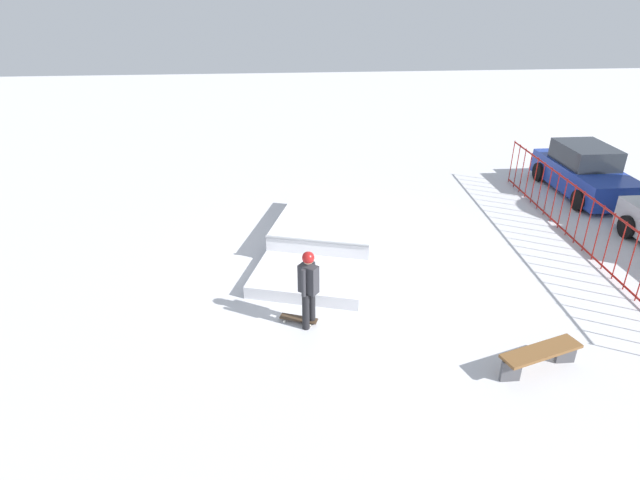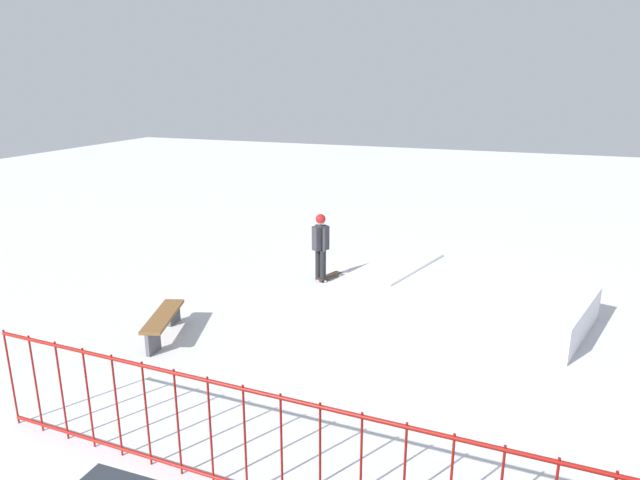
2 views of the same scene
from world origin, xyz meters
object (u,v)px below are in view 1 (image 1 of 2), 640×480
at_px(skateboard, 299,319).
at_px(park_bench, 541,355).
at_px(skate_ramp, 327,232).
at_px(skater, 309,284).
at_px(parked_car_blue, 584,172).

relative_size(skateboard, park_bench, 0.50).
xyz_separation_m(skate_ramp, skater, (3.78, -0.73, 0.69)).
distance_m(skater, skateboard, 0.97).
bearing_deg(skateboard, skate_ramp, 96.29).
xyz_separation_m(skate_ramp, park_bench, (5.54, 3.36, 0.04)).
bearing_deg(skate_ramp, park_bench, 47.46).
bearing_deg(skate_ramp, parked_car_blue, 125.13).
bearing_deg(skate_ramp, skateboard, 1.78).
height_order(skate_ramp, park_bench, skate_ramp).
distance_m(skater, park_bench, 4.50).
bearing_deg(parked_car_blue, skate_ramp, -71.19).
distance_m(skateboard, park_bench, 4.71).
distance_m(skate_ramp, skateboard, 3.75).
bearing_deg(skater, park_bench, 14.12).
relative_size(skate_ramp, park_bench, 3.59).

